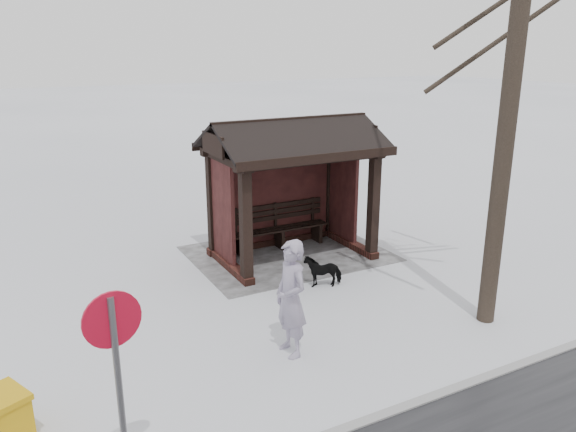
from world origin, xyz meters
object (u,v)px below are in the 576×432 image
object	(u,v)px
dog	(323,270)
road_sign	(115,352)
pedestrian	(291,299)
bus_shelter	(289,160)

from	to	relation	value
dog	road_sign	bearing A→B (deg)	-32.74
pedestrian	dog	bearing A→B (deg)	135.62
bus_shelter	dog	bearing A→B (deg)	83.60
road_sign	pedestrian	bearing A→B (deg)	-158.15
road_sign	dog	bearing A→B (deg)	-150.19
pedestrian	road_sign	world-z (taller)	road_sign
pedestrian	dog	xyz separation A→B (m)	(-1.76, -1.96, -0.61)
bus_shelter	dog	xyz separation A→B (m)	(0.20, 1.78, -1.86)
dog	road_sign	distance (m)	6.00
pedestrian	bus_shelter	bearing A→B (deg)	149.91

